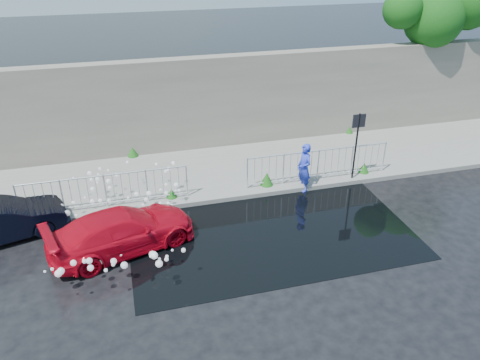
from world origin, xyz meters
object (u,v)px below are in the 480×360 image
at_px(sign_post, 357,136).
at_px(red_car, 122,231).
at_px(dark_car, 1,221).
at_px(person, 304,168).

relative_size(sign_post, red_car, 0.63).
bearing_deg(sign_post, dark_car, -177.26).
relative_size(red_car, dark_car, 1.14).
bearing_deg(dark_car, person, -102.86).
distance_m(red_car, person, 6.22).
xyz_separation_m(red_car, dark_car, (-3.24, 1.37, -0.00)).
distance_m(sign_post, red_car, 8.11).
bearing_deg(red_car, sign_post, -93.91).
height_order(red_car, person, person).
xyz_separation_m(sign_post, red_car, (-7.80, -1.90, -1.15)).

